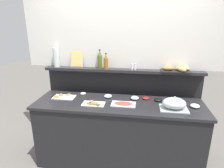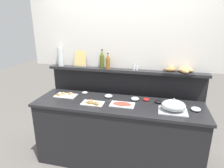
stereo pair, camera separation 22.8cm
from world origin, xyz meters
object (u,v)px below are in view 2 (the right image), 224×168
glass_bowl_small (135,99)px  pepper_shaker (137,67)px  condiment_bowl_teal (85,93)px  bread_basket (180,70)px  cold_cuts_platter (122,104)px  condiment_bowl_dark (146,99)px  condiment_bowl_red (158,102)px  glass_bowl_large (196,109)px  sandwich_platter_side (65,95)px  framed_picture (80,58)px  glass_bowl_medium (109,96)px  salt_shaker (134,67)px  water_carafe (60,56)px  sandwich_platter_rear (93,103)px  serving_cloche (173,106)px  olive_oil_bottle (102,60)px  vinegar_bottle_amber (108,62)px

glass_bowl_small → pepper_shaker: (-0.02, 0.27, 0.38)m
condiment_bowl_teal → bread_basket: size_ratio=0.21×
pepper_shaker → cold_cuts_platter: bearing=-104.7°
condiment_bowl_dark → condiment_bowl_red: 0.17m
glass_bowl_large → pepper_shaker: pepper_shaker is taller
sandwich_platter_side → glass_bowl_small: bearing=4.3°
glass_bowl_small → condiment_bowl_dark: size_ratio=1.23×
condiment_bowl_dark → framed_picture: bearing=165.5°
framed_picture → glass_bowl_large: bearing=-15.3°
glass_bowl_medium → salt_shaker: bearing=38.9°
glass_bowl_large → framed_picture: bearing=164.7°
sandwich_platter_side → salt_shaker: bearing=19.9°
condiment_bowl_dark → bread_basket: bearing=28.5°
water_carafe → sandwich_platter_rear: bearing=-36.9°
framed_picture → water_carafe: bearing=-173.0°
sandwich_platter_side → serving_cloche: 1.51m
water_carafe → glass_bowl_medium: bearing=-16.8°
olive_oil_bottle → vinegar_bottle_amber: bearing=-27.4°
glass_bowl_medium → olive_oil_bottle: bearing=121.3°
glass_bowl_medium → glass_bowl_small: 0.38m
framed_picture → water_carafe: size_ratio=0.87×
sandwich_platter_rear → pepper_shaker: size_ratio=3.37×
olive_oil_bottle → bread_basket: (1.12, -0.04, -0.09)m
pepper_shaker → water_carafe: 1.21m
serving_cloche → glass_bowl_large: serving_cloche is taller
condiment_bowl_dark → pepper_shaker: bearing=125.9°
glass_bowl_medium → condiment_bowl_teal: glass_bowl_medium is taller
glass_bowl_small → framed_picture: (-0.91, 0.31, 0.47)m
sandwich_platter_side → serving_cloche: bearing=-6.4°
sandwich_platter_side → condiment_bowl_red: 1.33m
cold_cuts_platter → condiment_bowl_teal: bearing=156.3°
condiment_bowl_dark → condiment_bowl_teal: bearing=177.0°
salt_shaker → cold_cuts_platter: bearing=-99.5°
sandwich_platter_side → condiment_bowl_teal: (0.24, 0.15, 0.01)m
serving_cloche → salt_shaker: (-0.55, 0.51, 0.33)m
glass_bowl_small → vinegar_bottle_amber: 0.68m
serving_cloche → condiment_bowl_teal: size_ratio=3.97×
sandwich_platter_side → vinegar_bottle_amber: (0.56, 0.31, 0.46)m
vinegar_bottle_amber → pepper_shaker: vinegar_bottle_amber is taller
serving_cloche → salt_shaker: 0.82m
framed_picture → serving_cloche: bearing=-21.4°
bread_basket → framed_picture: (-1.48, 0.05, 0.09)m
sandwich_platter_side → glass_bowl_small: (1.01, 0.08, 0.01)m
condiment_bowl_teal → salt_shaker: size_ratio=0.98×
cold_cuts_platter → framed_picture: size_ratio=1.23×
olive_oil_bottle → bread_basket: 1.13m
vinegar_bottle_amber → bread_basket: bearing=1.1°
sandwich_platter_side → glass_bowl_small: size_ratio=2.75×
vinegar_bottle_amber → water_carafe: (-0.78, 0.03, 0.04)m
serving_cloche → bread_basket: bearing=80.7°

